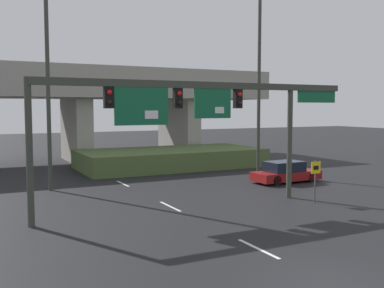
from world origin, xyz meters
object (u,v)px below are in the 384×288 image
(speed_limit_sign, at_px, (315,175))
(highway_light_pole_near, at_px, (259,66))
(highway_light_pole_far, at_px, (48,68))
(signal_gantry, at_px, (196,105))
(parked_sedan_near_right, at_px, (285,172))

(speed_limit_sign, xyz_separation_m, highway_light_pole_near, (3.09, 9.37, 6.38))
(highway_light_pole_far, bearing_deg, signal_gantry, -56.09)
(speed_limit_sign, relative_size, highway_light_pole_far, 0.16)
(highway_light_pole_near, xyz_separation_m, parked_sedan_near_right, (-0.29, -3.50, -7.17))
(speed_limit_sign, distance_m, highway_light_pole_far, 16.12)
(signal_gantry, height_order, parked_sedan_near_right, signal_gantry)
(speed_limit_sign, bearing_deg, highway_light_pole_near, 71.77)
(signal_gantry, height_order, speed_limit_sign, signal_gantry)
(signal_gantry, relative_size, parked_sedan_near_right, 3.56)
(speed_limit_sign, height_order, highway_light_pole_near, highway_light_pole_near)
(highway_light_pole_near, distance_m, highway_light_pole_far, 14.53)
(signal_gantry, distance_m, highway_light_pole_far, 10.02)
(highway_light_pole_near, distance_m, parked_sedan_near_right, 7.98)
(parked_sedan_near_right, bearing_deg, speed_limit_sign, -117.04)
(speed_limit_sign, height_order, parked_sedan_near_right, speed_limit_sign)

